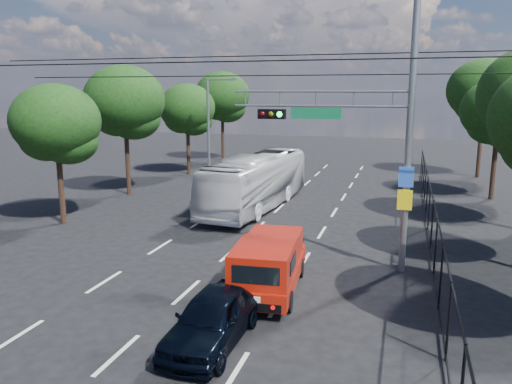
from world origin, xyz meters
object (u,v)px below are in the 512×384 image
at_px(red_pickup, 269,263).
at_px(white_bus, 256,181).
at_px(navy_hatchback, 212,318).
at_px(white_van, 223,192).
at_px(signal_mast, 373,122).

relative_size(red_pickup, white_bus, 0.47).
distance_m(navy_hatchback, white_bus, 15.04).
bearing_deg(white_van, red_pickup, -58.16).
bearing_deg(white_bus, signal_mast, -45.73).
bearing_deg(white_bus, white_van, -166.77).
bearing_deg(red_pickup, signal_mast, 48.94).
distance_m(red_pickup, white_bus, 11.71).
relative_size(signal_mast, white_van, 2.00).
bearing_deg(navy_hatchback, signal_mast, 65.17).
height_order(red_pickup, white_van, red_pickup).
distance_m(signal_mast, white_bus, 10.93).
relative_size(navy_hatchback, white_bus, 0.38).
bearing_deg(signal_mast, red_pickup, -131.06).
distance_m(white_bus, white_van, 1.97).
bearing_deg(navy_hatchback, white_bus, 103.58).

